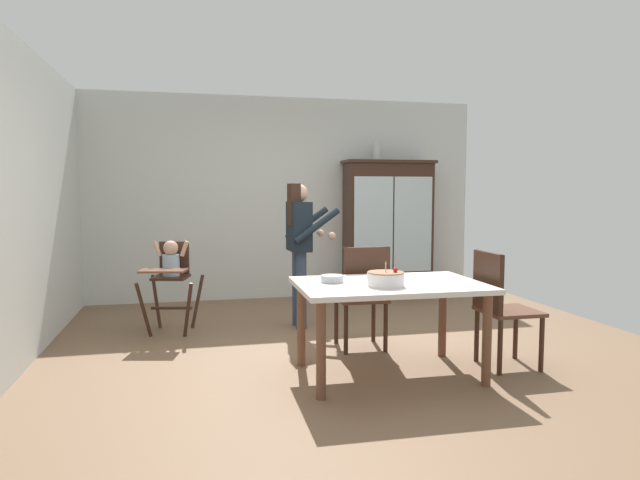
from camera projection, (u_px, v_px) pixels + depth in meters
name	position (u px, v px, depth m)	size (l,w,h in m)	color
ground_plane	(335.00, 349.00, 5.13)	(6.24, 6.24, 0.00)	brown
wall_back	(285.00, 198.00, 7.56)	(5.32, 0.06, 2.70)	silver
wall_left	(14.00, 204.00, 4.41)	(0.06, 5.32, 2.70)	silver
china_cabinet	(388.00, 228.00, 7.66)	(1.24, 0.48, 1.87)	#382116
ceramic_vase	(376.00, 151.00, 7.53)	(0.13, 0.13, 0.27)	#B2B7B2
high_chair_with_toddler	(171.00, 269.00, 5.70)	(0.69, 0.78, 0.95)	#382116
adult_person	(300.00, 237.00, 5.89)	(0.52, 0.50, 1.53)	#33425B
dining_table	(389.00, 295.00, 4.36)	(1.46, 0.98, 0.74)	silver
birthday_cake	(386.00, 279.00, 4.19)	(0.28, 0.28, 0.19)	white
serving_bowl	(332.00, 279.00, 4.37)	(0.18, 0.18, 0.06)	#B2BCC6
dining_chair_far_side	(364.00, 290.00, 5.04)	(0.45, 0.45, 0.96)	#382116
dining_chair_right_end	(498.00, 301.00, 4.56)	(0.44, 0.44, 0.96)	#382116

